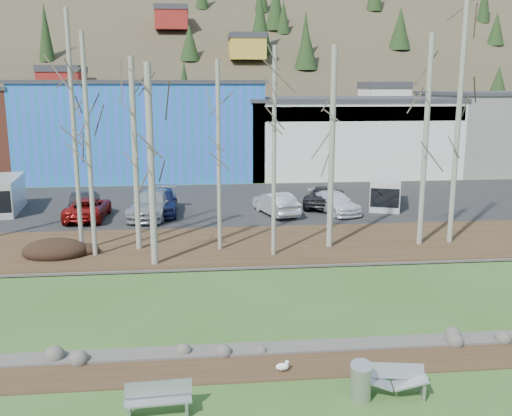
{
  "coord_description": "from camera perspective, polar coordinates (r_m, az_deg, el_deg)",
  "views": [
    {
      "loc": [
        -1.51,
        -12.89,
        7.96
      ],
      "look_at": [
        1.09,
        12.1,
        2.5
      ],
      "focal_mm": 40.0,
      "sensor_mm": 36.0,
      "label": 1
    }
  ],
  "objects": [
    {
      "name": "car_5",
      "position": [
        34.88,
        2.0,
        0.46
      ],
      "size": [
        2.56,
        4.44,
        1.38
      ],
      "primitive_type": "imported",
      "rotation": [
        0.0,
        0.0,
        3.42
      ],
      "color": "silver",
      "rests_on": "parking_lot"
    },
    {
      "name": "car_2",
      "position": [
        35.21,
        -16.47,
        0.01
      ],
      "size": [
        2.29,
        4.78,
        1.31
      ],
      "primitive_type": "imported",
      "rotation": [
        0.0,
        0.0,
        3.12
      ],
      "color": "maroon",
      "rests_on": "parking_lot"
    },
    {
      "name": "van_white",
      "position": [
        37.94,
        12.83,
        1.55
      ],
      "size": [
        3.23,
        4.79,
        1.94
      ],
      "rotation": [
        0.0,
        0.0,
        -0.34
      ],
      "color": "silver",
      "rests_on": "parking_lot"
    },
    {
      "name": "car_1",
      "position": [
        36.97,
        -16.74,
        0.59
      ],
      "size": [
        1.69,
        4.15,
        1.34
      ],
      "primitive_type": "imported",
      "rotation": [
        0.0,
        0.0,
        3.21
      ],
      "color": "black",
      "rests_on": "parking_lot"
    },
    {
      "name": "birch_6",
      "position": [
        25.91,
        1.82,
        5.45
      ],
      "size": [
        0.19,
        0.19,
        9.48
      ],
      "color": "#A2A092",
      "rests_on": "far_bank"
    },
    {
      "name": "van_grey",
      "position": [
        38.77,
        -24.11,
        1.16
      ],
      "size": [
        2.6,
        5.1,
        2.14
      ],
      "rotation": [
        0.0,
        0.0,
        0.12
      ],
      "color": "silver",
      "rests_on": "parking_lot"
    },
    {
      "name": "birch_8",
      "position": [
        28.86,
        16.59,
        6.33
      ],
      "size": [
        0.26,
        0.26,
        10.16
      ],
      "color": "#A2A092",
      "rests_on": "far_bank"
    },
    {
      "name": "far_bank_rocks",
      "position": [
        25.51,
        -2.25,
        -5.93
      ],
      "size": [
        80.0,
        0.8,
        0.46
      ],
      "primitive_type": null,
      "color": "#47423D",
      "rests_on": "ground"
    },
    {
      "name": "birch_4",
      "position": [
        24.94,
        -10.44,
        4.11
      ],
      "size": [
        0.3,
        0.3,
        8.72
      ],
      "color": "#A2A092",
      "rests_on": "far_bank"
    },
    {
      "name": "birch_9",
      "position": [
        29.64,
        19.56,
        8.05
      ],
      "size": [
        0.26,
        0.26,
        11.99
      ],
      "color": "#A2A092",
      "rests_on": "far_bank"
    },
    {
      "name": "dirt_mound",
      "position": [
        28.21,
        -19.47,
        -3.91
      ],
      "size": [
        2.98,
        2.1,
        0.58
      ],
      "primitive_type": "ellipsoid",
      "color": "black",
      "rests_on": "far_bank"
    },
    {
      "name": "birch_5",
      "position": [
        26.85,
        -3.75,
        5.09
      ],
      "size": [
        0.2,
        0.2,
        8.94
      ],
      "color": "#A2A092",
      "rests_on": "far_bank"
    },
    {
      "name": "birch_3",
      "position": [
        26.82,
        -16.39,
        5.82
      ],
      "size": [
        0.21,
        0.21,
        10.06
      ],
      "color": "#A2A092",
      "rests_on": "far_bank"
    },
    {
      "name": "birch_7",
      "position": [
        27.43,
        7.59,
        5.85
      ],
      "size": [
        0.28,
        0.28,
        9.6
      ],
      "color": "#A2A092",
      "rests_on": "far_bank"
    },
    {
      "name": "birch_2",
      "position": [
        27.48,
        -11.99,
        5.16
      ],
      "size": [
        0.27,
        0.27,
        9.08
      ],
      "color": "#A2A092",
      "rests_on": "far_bank"
    },
    {
      "name": "birch_1",
      "position": [
        27.89,
        -17.72,
        7.09
      ],
      "size": [
        0.21,
        0.21,
        11.15
      ],
      "color": "#A2A092",
      "rests_on": "far_bank"
    },
    {
      "name": "dirt_strip",
      "position": [
        17.03,
        -0.16,
        -15.54
      ],
      "size": [
        80.0,
        1.8,
        0.03
      ],
      "primitive_type": "cube",
      "color": "#382616",
      "rests_on": "ground"
    },
    {
      "name": "car_7",
      "position": [
        35.76,
        7.85,
        0.56
      ],
      "size": [
        2.99,
        4.72,
        1.27
      ],
      "primitive_type": "imported",
      "rotation": [
        0.0,
        0.0,
        0.3
      ],
      "color": "white",
      "rests_on": "parking_lot"
    },
    {
      "name": "ground",
      "position": [
        15.23,
        0.68,
        -19.26
      ],
      "size": [
        200.0,
        200.0,
        0.0
      ],
      "primitive_type": "plane",
      "color": "#30501C",
      "rests_on": "ground"
    },
    {
      "name": "parking_lot",
      "position": [
        38.73,
        -3.57,
        0.48
      ],
      "size": [
        80.0,
        14.0,
        0.14
      ],
      "primitive_type": "cube",
      "color": "black",
      "rests_on": "ground"
    },
    {
      "name": "river",
      "position": [
        21.66,
        -1.54,
        -9.3
      ],
      "size": [
        80.0,
        8.0,
        0.9
      ],
      "primitive_type": null,
      "color": "black",
      "rests_on": "ground"
    },
    {
      "name": "near_bank_rocks",
      "position": [
        17.93,
        -0.5,
        -14.1
      ],
      "size": [
        80.0,
        0.8,
        0.5
      ],
      "primitive_type": null,
      "color": "#47423D",
      "rests_on": "ground"
    },
    {
      "name": "bench_damaged",
      "position": [
        15.93,
        13.39,
        -16.41
      ],
      "size": [
        1.87,
        0.89,
        0.8
      ],
      "rotation": [
        0.0,
        0.0,
        -0.18
      ],
      "color": "#ABADB0",
      "rests_on": "ground"
    },
    {
      "name": "building_white",
      "position": [
        53.8,
        8.7,
        7.27
      ],
      "size": [
        18.36,
        12.24,
        6.8
      ],
      "color": "silver",
      "rests_on": "ground"
    },
    {
      "name": "building_blue",
      "position": [
        52.22,
        -10.95,
        7.86
      ],
      "size": [
        20.4,
        12.24,
        8.3
      ],
      "color": "#1B6EB2",
      "rests_on": "ground"
    },
    {
      "name": "litter_bin",
      "position": [
        15.49,
        10.42,
        -16.9
      ],
      "size": [
        0.62,
        0.62,
        0.93
      ],
      "primitive_type": "cylinder",
      "rotation": [
        0.0,
        0.0,
        -0.16
      ],
      "color": "#ABADB0",
      "rests_on": "ground"
    },
    {
      "name": "car_3",
      "position": [
        34.88,
        -10.28,
        0.42
      ],
      "size": [
        3.16,
        5.69,
        1.56
      ],
      "primitive_type": "imported",
      "rotation": [
        0.0,
        0.0,
        -0.19
      ],
      "color": "#A0A3A8",
      "rests_on": "parking_lot"
    },
    {
      "name": "bench_intact",
      "position": [
        14.91,
        -9.76,
        -18.35
      ],
      "size": [
        1.67,
        0.6,
        0.82
      ],
      "rotation": [
        0.0,
        0.0,
        0.06
      ],
      "color": "#ABADB0",
      "rests_on": "ground"
    },
    {
      "name": "far_bank",
      "position": [
        28.54,
        -2.67,
        -3.79
      ],
      "size": [
        80.0,
        7.0,
        0.15
      ],
      "primitive_type": "cube",
      "color": "#382616",
      "rests_on": "ground"
    },
    {
      "name": "car_4",
      "position": [
        35.45,
        -9.48,
        0.68
      ],
      "size": [
        2.03,
        4.77,
        1.61
      ],
      "primitive_type": "imported",
      "rotation": [
        0.0,
        0.0,
        0.03
      ],
      "color": "#19204C",
      "rests_on": "parking_lot"
    },
    {
      "name": "car_6",
      "position": [
        37.49,
        6.85,
        1.19
      ],
      "size": [
        3.73,
        5.35,
        1.36
      ],
      "primitive_type": "imported",
      "rotation": [
        0.0,
        0.0,
        2.81
      ],
      "color": "#242427",
      "rests_on": "parking_lot"
    },
    {
      "name": "seagull",
      "position": [
        16.69,
        2.68,
        -15.54
      ],
      "size": [
        0.43,
        0.23,
        0.32
      ],
      "rotation": [
        0.0,
        0.0,
        0.43
      ],
      "color": "gold",
      "rests_on": "ground"
    },
    {
      "name": "building_grey",
      "position": [
        59.85,
        23.82,
        7.1
      ],
      "size": [
        14.28,
        12.24,
        7.3
      ],
      "color": "slate",
      "rests_on": "ground"
    },
    {
      "name": "hillside",
      "position": [
        97.37,
        -5.27,
        17.83
      ],
      "size": [
        160.0,
        72.0,
        35.0
      ],
      "primitive_type": null,
      "color": "#383122",
      "rests_on": "ground"
    }
  ]
}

